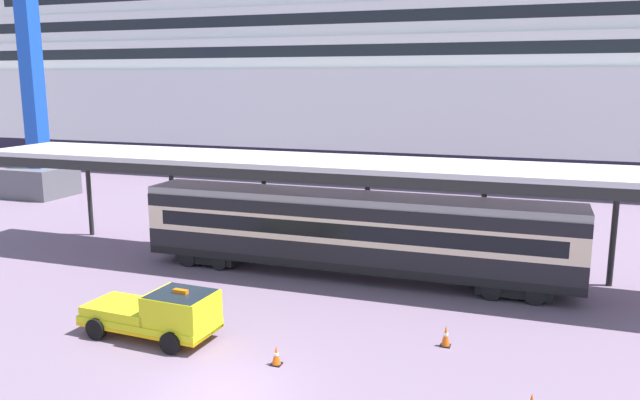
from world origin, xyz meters
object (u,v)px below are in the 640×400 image
(cruise_ship, at_px, (491,60))
(dockside_crane, at_px, (33,4))
(traffic_cone_mid, at_px, (276,356))
(train_carriage, at_px, (352,231))
(service_truck, at_px, (161,313))
(traffic_cone_near, at_px, (446,336))

(cruise_ship, relative_size, dockside_crane, 2.57)
(traffic_cone_mid, bearing_deg, cruise_ship, 86.74)
(cruise_ship, xyz_separation_m, train_carriage, (-3.13, -40.89, -9.12))
(traffic_cone_mid, bearing_deg, train_carriage, 91.39)
(service_truck, bearing_deg, traffic_cone_near, 15.24)
(dockside_crane, bearing_deg, train_carriage, -22.30)
(service_truck, bearing_deg, traffic_cone_mid, -7.32)
(cruise_ship, distance_m, service_truck, 51.85)
(train_carriage, bearing_deg, service_truck, -116.68)
(service_truck, distance_m, traffic_cone_mid, 5.00)
(dockside_crane, bearing_deg, traffic_cone_mid, -36.53)
(traffic_cone_near, bearing_deg, train_carriage, 129.75)
(traffic_cone_near, relative_size, dockside_crane, 0.02)
(service_truck, xyz_separation_m, traffic_cone_near, (10.12, 2.76, -0.60))
(traffic_cone_near, bearing_deg, service_truck, -164.76)
(train_carriage, height_order, traffic_cone_mid, train_carriage)
(cruise_ship, relative_size, traffic_cone_near, 161.42)
(service_truck, height_order, traffic_cone_near, service_truck)
(traffic_cone_mid, bearing_deg, dockside_crane, 143.47)
(service_truck, bearing_deg, cruise_ship, 81.16)
(cruise_ship, xyz_separation_m, service_truck, (-7.81, -50.19, -10.44))
(traffic_cone_mid, height_order, dockside_crane, dockside_crane)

